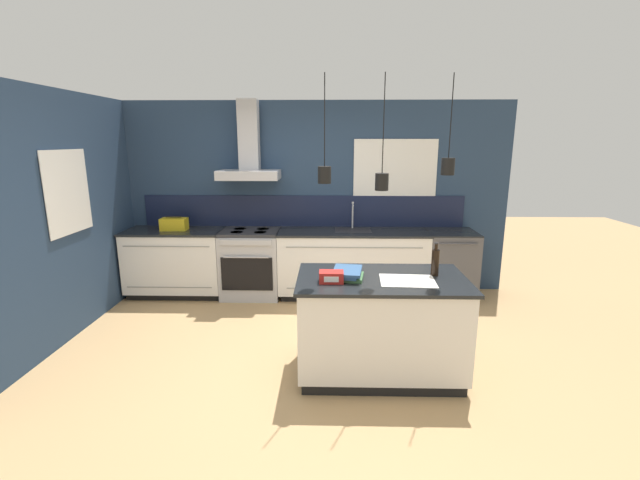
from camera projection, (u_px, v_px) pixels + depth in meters
name	position (u px, v px, depth m)	size (l,w,h in m)	color
ground_plane	(292.00, 355.00, 4.25)	(16.00, 16.00, 0.00)	tan
wall_back	(301.00, 194.00, 5.88)	(5.60, 2.45, 2.60)	navy
wall_left	(75.00, 213.00, 4.69)	(0.08, 3.80, 2.60)	navy
counter_run_left	(176.00, 262.00, 5.83)	(1.30, 0.64, 0.91)	black
counter_run_sink	(352.00, 263.00, 5.78)	(1.99, 0.64, 1.28)	black
oven_range	(251.00, 263.00, 5.80)	(0.77, 0.66, 0.91)	#B5B5BA
dishwasher	(450.00, 264.00, 5.74)	(0.63, 0.65, 0.91)	#4C4C51
kitchen_island	(380.00, 325.00, 3.84)	(1.48, 0.88, 0.91)	black
bottle_on_island	(435.00, 262.00, 3.77)	(0.07, 0.07, 0.30)	black
book_stack	(347.00, 274.00, 3.71)	(0.30, 0.36, 0.08)	#4C7F4C
red_supply_box	(331.00, 277.00, 3.61)	(0.20, 0.14, 0.09)	red
paper_pile	(408.00, 281.00, 3.65)	(0.48, 0.37, 0.01)	silver
yellow_toolbox	(174.00, 224.00, 5.71)	(0.34, 0.18, 0.19)	gold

